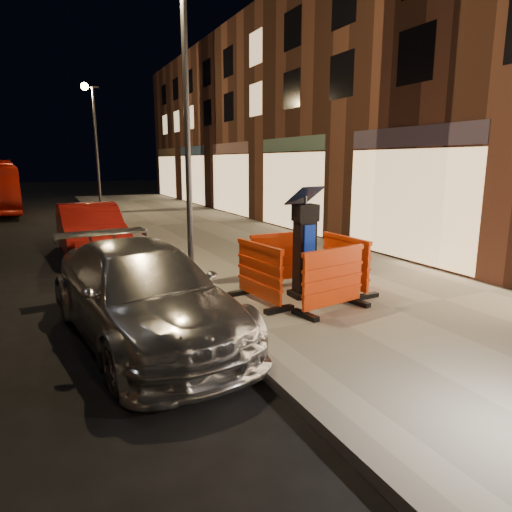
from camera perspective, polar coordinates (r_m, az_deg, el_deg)
name	(u,v)px	position (r m, az deg, el deg)	size (l,w,h in m)	color
ground_plane	(236,344)	(7.00, -2.46, -10.97)	(120.00, 120.00, 0.00)	black
sidewalk	(392,312)	(8.52, 16.59, -6.71)	(6.00, 60.00, 0.15)	gray
kerb	(236,340)	(6.97, -2.46, -10.40)	(0.30, 60.00, 0.15)	slate
parking_kiosk	(305,246)	(8.64, 6.11, 1.28)	(0.63, 0.63, 1.98)	black
barrier_front	(333,280)	(7.96, 9.60, -2.95)	(1.42, 0.58, 1.10)	#E73B0E
barrier_back	(281,259)	(9.54, 3.08, -0.35)	(1.42, 0.58, 1.10)	#E73B0E
barrier_kerbside	(259,273)	(8.29, 0.42, -2.20)	(1.42, 0.58, 1.10)	#E73B0E
barrier_bldgside	(345,264)	(9.25, 11.08, -0.94)	(1.42, 0.58, 1.10)	#E73B0E
car_silver	(145,337)	(7.46, -13.65, -9.83)	(2.02, 4.97, 1.44)	#BCBCC1
car_red	(92,256)	(14.08, -19.78, 0.02)	(1.59, 4.56, 1.50)	maroon
street_lamp_mid	(187,138)	(9.37, -8.57, 14.38)	(0.12, 0.12, 6.00)	#3F3F44
street_lamp_far	(97,152)	(24.11, -19.27, 12.23)	(0.12, 0.12, 6.00)	#3F3F44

